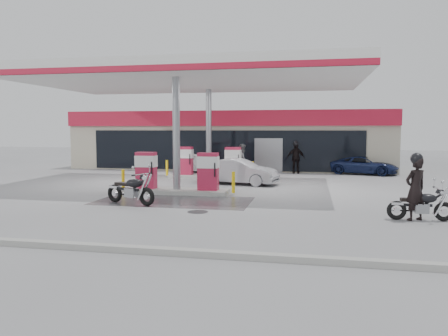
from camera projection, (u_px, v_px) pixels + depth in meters
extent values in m
plane|color=gray|center=(161.00, 201.00, 17.05)|extent=(90.00, 90.00, 0.00)
cube|color=#4C4C4F|center=(174.00, 201.00, 16.95)|extent=(6.00, 3.00, 0.00)
cylinder|color=#38383A|center=(198.00, 212.00, 14.70)|extent=(0.70, 0.70, 0.01)
cube|color=gray|center=(60.00, 245.00, 10.21)|extent=(28.00, 0.25, 0.15)
cube|color=#BAB29C|center=(234.00, 140.00, 32.49)|extent=(22.00, 8.00, 4.00)
cube|color=black|center=(223.00, 150.00, 28.61)|extent=(18.00, 0.10, 2.60)
cube|color=#B91630|center=(223.00, 118.00, 28.35)|extent=(22.00, 0.25, 1.00)
cube|color=navy|center=(333.00, 118.00, 26.92)|extent=(3.50, 0.12, 0.80)
cube|color=gray|center=(268.00, 155.00, 28.00)|extent=(1.80, 0.14, 2.20)
cube|color=silver|center=(194.00, 78.00, 21.46)|extent=(16.00, 10.00, 0.60)
cube|color=#B91630|center=(160.00, 68.00, 16.64)|extent=(16.00, 0.12, 0.24)
cube|color=#B91630|center=(216.00, 90.00, 26.31)|extent=(16.00, 0.12, 0.24)
cylinder|color=gray|center=(176.00, 134.00, 18.77)|extent=(0.32, 0.32, 5.00)
cylinder|color=gray|center=(209.00, 133.00, 24.63)|extent=(0.32, 0.32, 5.00)
cube|color=#9E9E99|center=(177.00, 191.00, 18.99)|extent=(4.50, 1.30, 0.18)
cube|color=#A61B3A|center=(146.00, 170.00, 19.19)|extent=(0.85, 0.48, 1.60)
cube|color=#A61B3A|center=(208.00, 171.00, 18.64)|extent=(0.85, 0.48, 1.60)
cube|color=silver|center=(146.00, 161.00, 19.16)|extent=(0.88, 0.52, 0.50)
cube|color=silver|center=(208.00, 162.00, 18.60)|extent=(0.88, 0.52, 0.50)
cylinder|color=yellow|center=(123.00, 180.00, 19.45)|extent=(0.14, 0.14, 0.90)
cylinder|color=yellow|center=(233.00, 182.00, 18.46)|extent=(0.14, 0.14, 0.90)
cube|color=#9E9E99|center=(209.00, 177.00, 24.85)|extent=(4.50, 1.30, 0.18)
cube|color=#A61B3A|center=(185.00, 161.00, 25.05)|extent=(0.85, 0.48, 1.60)
cube|color=#A61B3A|center=(233.00, 161.00, 24.49)|extent=(0.85, 0.48, 1.60)
cube|color=silver|center=(185.00, 154.00, 25.01)|extent=(0.88, 0.52, 0.50)
cube|color=silver|center=(233.00, 154.00, 24.46)|extent=(0.88, 0.52, 0.50)
cylinder|color=yellow|center=(167.00, 168.00, 25.30)|extent=(0.14, 0.14, 0.90)
cylinder|color=yellow|center=(252.00, 169.00, 24.32)|extent=(0.14, 0.14, 0.90)
torus|color=black|center=(444.00, 212.00, 13.19)|extent=(0.60, 0.17, 0.59)
torus|color=black|center=(397.00, 210.00, 13.39)|extent=(0.60, 0.17, 0.59)
cube|color=gray|center=(422.00, 208.00, 13.27)|extent=(0.41, 0.26, 0.30)
cube|color=black|center=(417.00, 205.00, 13.29)|extent=(0.90, 0.14, 0.08)
ellipsoid|color=black|center=(427.00, 198.00, 13.22)|extent=(0.57, 0.34, 0.28)
cube|color=black|center=(410.00, 200.00, 13.30)|extent=(0.56, 0.27, 0.10)
cylinder|color=silver|center=(438.00, 189.00, 13.15)|extent=(0.07, 0.75, 0.04)
sphere|color=silver|center=(442.00, 193.00, 13.15)|extent=(0.18, 0.18, 0.18)
cylinder|color=silver|center=(403.00, 210.00, 13.49)|extent=(0.90, 0.12, 0.08)
imported|color=black|center=(415.00, 189.00, 13.25)|extent=(0.85, 0.76, 1.94)
torus|color=black|center=(147.00, 197.00, 15.80)|extent=(0.70, 0.38, 0.69)
torus|color=black|center=(115.00, 193.00, 16.61)|extent=(0.70, 0.38, 0.69)
cube|color=gray|center=(131.00, 193.00, 16.17)|extent=(0.52, 0.41, 0.34)
cube|color=black|center=(128.00, 189.00, 16.25)|extent=(1.01, 0.45, 0.09)
ellipsoid|color=black|center=(135.00, 183.00, 16.05)|extent=(0.73, 0.56, 0.32)
cube|color=black|center=(123.00, 184.00, 16.35)|extent=(0.69, 0.47, 0.11)
cylinder|color=silver|center=(142.00, 174.00, 15.85)|extent=(0.33, 0.84, 0.04)
sphere|color=silver|center=(145.00, 178.00, 15.79)|extent=(0.21, 0.21, 0.21)
cylinder|color=silver|center=(123.00, 194.00, 16.62)|extent=(1.00, 0.43, 0.09)
imported|color=silver|center=(204.00, 163.00, 28.15)|extent=(3.86, 1.89, 1.27)
imported|color=#525257|center=(243.00, 160.00, 25.40)|extent=(0.80, 0.99, 1.93)
imported|color=#9E9FA6|center=(239.00, 172.00, 22.03)|extent=(4.09, 2.10, 1.29)
imported|color=#141544|center=(112.00, 159.00, 32.42)|extent=(4.04, 2.60, 1.09)
imported|color=#16214A|center=(364.00, 165.00, 26.95)|extent=(4.34, 2.84, 1.11)
imported|color=black|center=(296.00, 158.00, 27.55)|extent=(1.19, 0.64, 1.92)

